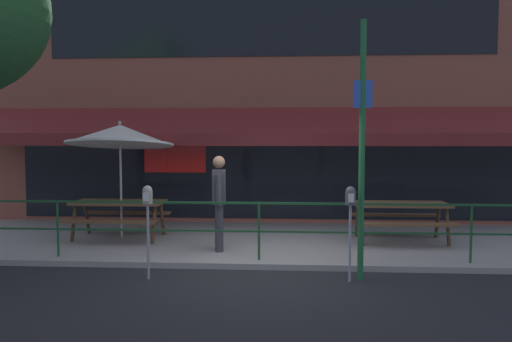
% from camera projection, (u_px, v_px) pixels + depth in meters
% --- Properties ---
extents(ground_plane, '(120.00, 120.00, 0.00)m').
position_uv_depth(ground_plane, '(258.00, 270.00, 8.04)').
color(ground_plane, black).
extents(patio_deck, '(15.00, 4.00, 0.10)m').
position_uv_depth(patio_deck, '(264.00, 242.00, 10.03)').
color(patio_deck, gray).
rests_on(patio_deck, ground).
extents(restaurant_building, '(15.00, 1.60, 6.81)m').
position_uv_depth(restaurant_building, '(268.00, 86.00, 12.02)').
color(restaurant_building, brown).
rests_on(restaurant_building, ground).
extents(patio_railing, '(13.84, 0.04, 0.97)m').
position_uv_depth(patio_railing, '(259.00, 218.00, 8.29)').
color(patio_railing, '#194723').
rests_on(patio_railing, patio_deck).
extents(picnic_table_left, '(1.80, 1.42, 0.76)m').
position_uv_depth(picnic_table_left, '(119.00, 209.00, 10.03)').
color(picnic_table_left, brown).
rests_on(picnic_table_left, patio_deck).
extents(picnic_table_centre, '(1.80, 1.42, 0.76)m').
position_uv_depth(picnic_table_centre, '(401.00, 211.00, 9.75)').
color(picnic_table_centre, brown).
rests_on(picnic_table_centre, patio_deck).
extents(patio_umbrella_left, '(2.14, 2.14, 2.40)m').
position_uv_depth(patio_umbrella_left, '(120.00, 136.00, 10.08)').
color(patio_umbrella_left, '#B7B2A8').
rests_on(patio_umbrella_left, patio_deck).
extents(pedestrian_walking, '(0.29, 0.62, 1.71)m').
position_uv_depth(pedestrian_walking, '(219.00, 198.00, 8.95)').
color(pedestrian_walking, '#333338').
rests_on(pedestrian_walking, patio_deck).
extents(parking_meter_near, '(0.15, 0.16, 1.42)m').
position_uv_depth(parking_meter_near, '(148.00, 204.00, 7.46)').
color(parking_meter_near, gray).
rests_on(parking_meter_near, ground).
extents(parking_meter_far, '(0.15, 0.16, 1.42)m').
position_uv_depth(parking_meter_far, '(350.00, 205.00, 7.32)').
color(parking_meter_far, gray).
rests_on(parking_meter_far, ground).
extents(street_sign_pole, '(0.28, 0.09, 3.85)m').
position_uv_depth(street_sign_pole, '(362.00, 148.00, 7.36)').
color(street_sign_pole, '#1E6033').
rests_on(street_sign_pole, ground).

